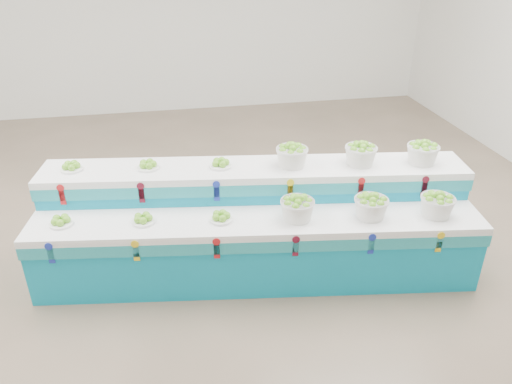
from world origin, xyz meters
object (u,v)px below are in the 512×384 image
(display_stand, at_px, (256,224))
(plate_upper_mid, at_px, (148,164))
(basket_lower_left, at_px, (297,208))
(basket_upper_right, at_px, (423,152))

(display_stand, xyz_separation_m, plate_upper_mid, (-1.01, 0.41, 0.56))
(plate_upper_mid, bearing_deg, basket_lower_left, -28.50)
(plate_upper_mid, bearing_deg, basket_upper_right, -8.10)
(basket_upper_right, bearing_deg, basket_lower_left, -166.21)
(display_stand, relative_size, basket_lower_left, 13.45)
(basket_lower_left, height_order, basket_upper_right, basket_upper_right)
(display_stand, height_order, basket_upper_right, basket_upper_right)
(basket_lower_left, xyz_separation_m, basket_upper_right, (1.38, 0.34, 0.30))
(display_stand, distance_m, basket_lower_left, 0.56)
(display_stand, height_order, plate_upper_mid, plate_upper_mid)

